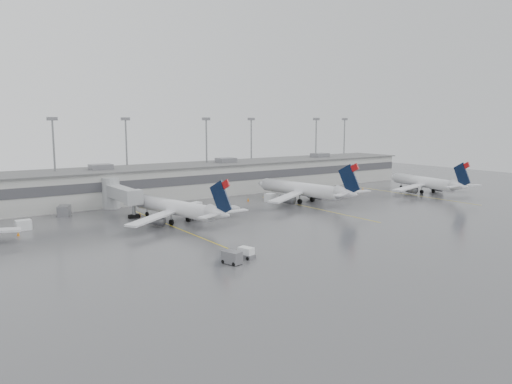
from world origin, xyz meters
TOP-DOWN VIEW (x-y plane):
  - ground at (0.00, 0.00)m, footprint 260.00×260.00m
  - terminal at (-0.01, 57.98)m, footprint 152.00×17.00m
  - light_masts at (0.00, 63.75)m, footprint 142.40×8.00m
  - jet_bridge_right at (-20.50, 45.72)m, footprint 4.00×17.20m
  - stand_markings at (-0.00, 24.00)m, footprint 105.25×40.00m
  - jet_mid_left at (-15.26, 26.30)m, footprint 26.24×29.73m
  - jet_mid_right at (20.73, 30.89)m, footprint 29.04×32.74m
  - jet_far_right at (58.51, 23.89)m, footprint 26.31×29.77m
  - baggage_tug at (-18.22, -2.08)m, footprint 2.23×2.87m
  - baggage_cart at (-21.42, -3.28)m, footprint 2.32×3.13m
  - gse_uld_a at (-41.27, 36.83)m, footprint 2.67×1.83m
  - gse_uld_b at (-6.16, 36.31)m, footprint 3.11×2.62m
  - gse_uld_c at (15.08, 37.25)m, footprint 3.21×2.68m
  - gse_loader at (-31.76, 46.24)m, footprint 3.53×4.18m
  - cone_a at (-42.94, 32.24)m, footprint 0.48×0.48m
  - cone_b at (-18.84, 37.05)m, footprint 0.48×0.48m
  - cone_c at (10.63, 40.43)m, footprint 0.51×0.51m
  - cone_d at (48.52, 37.86)m, footprint 0.47×0.47m

SIDE VIEW (x-z plane):
  - ground at x=0.00m, z-range 0.00..0.00m
  - stand_markings at x=0.00m, z-range 0.00..0.01m
  - cone_d at x=48.52m, z-range 0.00..0.74m
  - cone_b at x=-18.84m, z-range 0.00..0.76m
  - cone_a at x=-42.94m, z-range 0.00..0.77m
  - cone_c at x=10.63m, z-range 0.00..0.80m
  - baggage_tug at x=-18.22m, z-range -0.18..1.45m
  - gse_uld_a at x=-41.27m, z-range 0.00..1.85m
  - gse_uld_b at x=-6.16m, z-range 0.00..1.87m
  - baggage_cart at x=-21.42m, z-range 0.04..1.84m
  - gse_uld_c at x=15.08m, z-range 0.00..1.94m
  - gse_loader at x=-31.76m, z-range 0.00..2.23m
  - jet_far_right at x=58.51m, z-range -1.84..7.87m
  - jet_mid_left at x=-15.26m, z-range -1.84..7.90m
  - jet_mid_right at x=20.73m, z-range -2.01..8.61m
  - jet_bridge_right at x=-20.50m, z-range 0.37..7.37m
  - terminal at x=-0.01m, z-range -0.55..8.90m
  - light_masts at x=0.00m, z-range 1.73..22.33m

